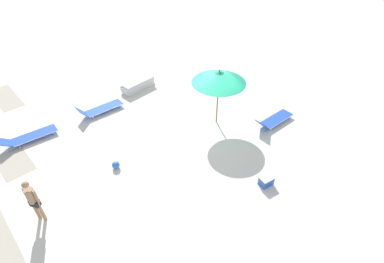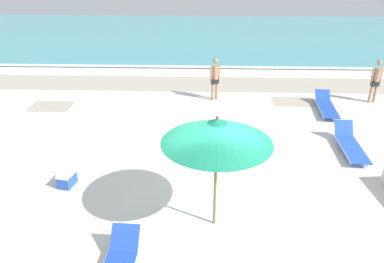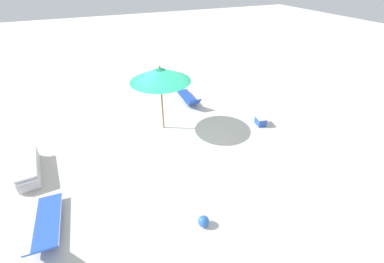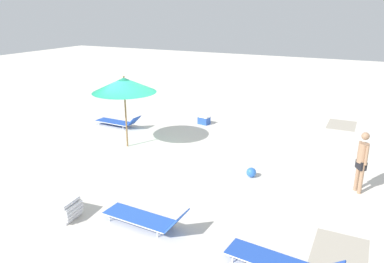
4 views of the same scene
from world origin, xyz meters
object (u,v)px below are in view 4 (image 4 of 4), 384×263
object	(u,v)px
beachgoer_wading_adult	(362,159)
cooler_box	(204,120)
lounger_stack	(45,204)
sun_lounger_near_water_left	(282,262)
beach_ball	(251,172)
sun_lounger_beside_umbrella	(118,122)
beach_umbrella	(124,85)
sun_lounger_under_umbrella	(146,218)

from	to	relation	value
beachgoer_wading_adult	cooler_box	distance (m)	7.74
lounger_stack	sun_lounger_near_water_left	world-z (taller)	sun_lounger_near_water_left
sun_lounger_near_water_left	beach_ball	xyz separation A→B (m)	(-3.92, -1.86, -0.06)
lounger_stack	sun_lounger_beside_umbrella	distance (m)	7.31
lounger_stack	beach_ball	distance (m)	5.91
beach_umbrella	sun_lounger_near_water_left	world-z (taller)	beach_umbrella
sun_lounger_under_umbrella	beachgoer_wading_adult	bearing A→B (deg)	135.92
lounger_stack	beach_ball	size ratio (longest dim) A/B	6.50
beach_umbrella	beachgoer_wading_adult	bearing A→B (deg)	88.88
sun_lounger_near_water_left	beach_ball	distance (m)	4.34
lounger_stack	sun_lounger_under_umbrella	xyz separation A→B (m)	(-0.62, 2.62, -0.03)
sun_lounger_under_umbrella	beach_umbrella	bearing A→B (deg)	-137.17
beachgoer_wading_adult	beach_ball	xyz separation A→B (m)	(0.39, -2.99, -0.85)
beachgoer_wading_adult	cooler_box	size ratio (longest dim) A/B	3.17
beach_umbrella	beach_ball	xyz separation A→B (m)	(0.54, 4.99, -2.17)
beachgoer_wading_adult	beach_ball	distance (m)	3.13
lounger_stack	sun_lounger_under_umbrella	distance (m)	2.69
sun_lounger_near_water_left	beachgoer_wading_adult	size ratio (longest dim) A/B	1.30
sun_lounger_near_water_left	sun_lounger_beside_umbrella	bearing A→B (deg)	-120.86
lounger_stack	sun_lounger_under_umbrella	bearing A→B (deg)	98.42
sun_lounger_near_water_left	beach_ball	bearing A→B (deg)	-149.32
sun_lounger_under_umbrella	sun_lounger_beside_umbrella	xyz separation A→B (m)	(-6.13, -5.40, -0.00)
sun_lounger_under_umbrella	cooler_box	size ratio (longest dim) A/B	3.90
beach_umbrella	sun_lounger_under_umbrella	size ratio (longest dim) A/B	1.22
sun_lounger_beside_umbrella	beach_ball	bearing A→B (deg)	73.12
lounger_stack	cooler_box	bearing A→B (deg)	172.34
sun_lounger_beside_umbrella	beachgoer_wading_adult	xyz separation A→B (m)	(2.02, 9.78, 0.79)
beach_ball	cooler_box	distance (m)	5.67
sun_lounger_near_water_left	beach_umbrella	bearing A→B (deg)	-117.78
sun_lounger_under_umbrella	beachgoer_wading_adult	xyz separation A→B (m)	(-4.11, 4.38, 0.78)
sun_lounger_beside_umbrella	cooler_box	size ratio (longest dim) A/B	3.90
lounger_stack	cooler_box	world-z (taller)	lounger_stack
beachgoer_wading_adult	sun_lounger_near_water_left	bearing A→B (deg)	133.02
beachgoer_wading_adult	cooler_box	world-z (taller)	beachgoer_wading_adult
sun_lounger_beside_umbrella	beachgoer_wading_adult	bearing A→B (deg)	80.95
sun_lounger_under_umbrella	sun_lounger_beside_umbrella	distance (m)	8.18
sun_lounger_beside_umbrella	sun_lounger_near_water_left	size ratio (longest dim) A/B	0.95
beachgoer_wading_adult	cooler_box	xyz separation A→B (m)	(-4.01, -6.57, -0.81)
sun_lounger_beside_umbrella	beachgoer_wading_adult	world-z (taller)	beachgoer_wading_adult
beach_umbrella	cooler_box	distance (m)	4.62
cooler_box	sun_lounger_under_umbrella	bearing A→B (deg)	116.02
sun_lounger_near_water_left	beach_ball	world-z (taller)	sun_lounger_near_water_left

